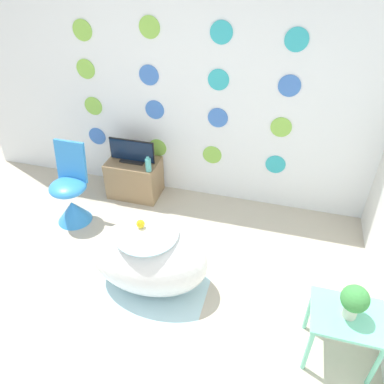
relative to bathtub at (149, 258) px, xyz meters
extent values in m
plane|color=#BCB29E|center=(-0.11, -0.77, -0.29)|extent=(12.00, 12.00, 0.00)
cube|color=white|center=(-0.11, 1.41, 1.01)|extent=(4.85, 0.04, 2.60)
cylinder|color=#3F72CC|center=(-1.13, 1.38, 0.26)|extent=(0.20, 0.01, 0.20)
cylinder|color=#8CCC4C|center=(-0.41, 1.38, 0.22)|extent=(0.20, 0.01, 0.20)
cylinder|color=#8CCC4C|center=(0.20, 1.38, 0.22)|extent=(0.20, 0.01, 0.20)
cylinder|color=#33B2BF|center=(0.87, 1.38, 0.22)|extent=(0.20, 0.01, 0.20)
cylinder|color=#8CCC4C|center=(-1.12, 1.38, 0.62)|extent=(0.20, 0.01, 0.20)
cylinder|color=#3F72CC|center=(-0.42, 1.38, 0.66)|extent=(0.20, 0.01, 0.20)
cylinder|color=#3F72CC|center=(0.25, 1.38, 0.65)|extent=(0.20, 0.01, 0.20)
cylinder|color=#8CCC4C|center=(0.87, 1.38, 0.63)|extent=(0.20, 0.01, 0.20)
cylinder|color=#8CCC4C|center=(-1.14, 1.38, 1.02)|extent=(0.20, 0.01, 0.20)
cylinder|color=#3F72CC|center=(-0.45, 1.38, 1.02)|extent=(0.20, 0.01, 0.20)
cylinder|color=#33B2BF|center=(0.24, 1.38, 1.03)|extent=(0.20, 0.01, 0.20)
cylinder|color=#3F72CC|center=(0.88, 1.38, 1.04)|extent=(0.20, 0.01, 0.20)
cylinder|color=#8CCC4C|center=(-1.10, 1.38, 1.39)|extent=(0.20, 0.01, 0.20)
cylinder|color=#8CCC4C|center=(-0.42, 1.38, 1.45)|extent=(0.20, 0.01, 0.20)
cylinder|color=#33B2BF|center=(0.24, 1.38, 1.45)|extent=(0.20, 0.01, 0.20)
cylinder|color=#33B2BF|center=(0.88, 1.38, 1.43)|extent=(0.20, 0.01, 0.20)
cube|color=silver|center=(-0.01, -0.17, -0.29)|extent=(1.01, 0.94, 0.01)
ellipsoid|color=white|center=(0.00, 0.00, 0.00)|extent=(0.98, 0.61, 0.58)
cylinder|color=#B2DBEA|center=(0.00, 0.00, 0.27)|extent=(0.50, 0.50, 0.01)
sphere|color=yellow|center=(-0.06, 0.04, 0.32)|extent=(0.07, 0.07, 0.07)
sphere|color=yellow|center=(-0.06, 0.03, 0.35)|extent=(0.04, 0.04, 0.04)
cone|color=orange|center=(-0.06, 0.01, 0.35)|extent=(0.02, 0.02, 0.02)
cone|color=#338CE0|center=(-1.05, 0.57, -0.18)|extent=(0.35, 0.35, 0.23)
ellipsoid|color=#338CE0|center=(-1.05, 0.57, 0.12)|extent=(0.36, 0.36, 0.13)
cube|color=#338CE0|center=(-1.05, 0.70, 0.33)|extent=(0.31, 0.09, 0.42)
cube|color=#8E704C|center=(-0.62, 1.17, -0.08)|extent=(0.55, 0.37, 0.42)
cube|color=white|center=(-0.62, 0.99, 0.00)|extent=(0.47, 0.01, 0.12)
cube|color=black|center=(-0.62, 1.17, 0.14)|extent=(0.26, 0.12, 0.02)
cube|color=black|center=(-0.62, 1.18, 0.27)|extent=(0.50, 0.01, 0.25)
cube|color=#0F1E38|center=(-0.62, 1.17, 0.27)|extent=(0.48, 0.01, 0.23)
cylinder|color=#51B2AD|center=(-0.39, 1.04, 0.21)|extent=(0.06, 0.06, 0.14)
cylinder|color=#51B2AD|center=(-0.39, 1.04, 0.29)|extent=(0.03, 0.03, 0.02)
cube|color=#72D8B7|center=(1.49, -0.27, 0.14)|extent=(0.47, 0.38, 0.02)
cylinder|color=#72D8B7|center=(1.28, -0.44, -0.08)|extent=(0.03, 0.03, 0.42)
cylinder|color=#72D8B7|center=(1.70, -0.44, -0.08)|extent=(0.03, 0.03, 0.42)
cylinder|color=#72D8B7|center=(1.28, -0.11, -0.08)|extent=(0.03, 0.03, 0.42)
cylinder|color=#72D8B7|center=(1.70, -0.11, -0.08)|extent=(0.03, 0.03, 0.42)
cylinder|color=beige|center=(1.49, -0.27, 0.20)|extent=(0.09, 0.09, 0.09)
sphere|color=#3D8E42|center=(1.49, -0.27, 0.32)|extent=(0.18, 0.18, 0.18)
camera|label=1|loc=(0.92, -1.98, 2.23)|focal=35.00mm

